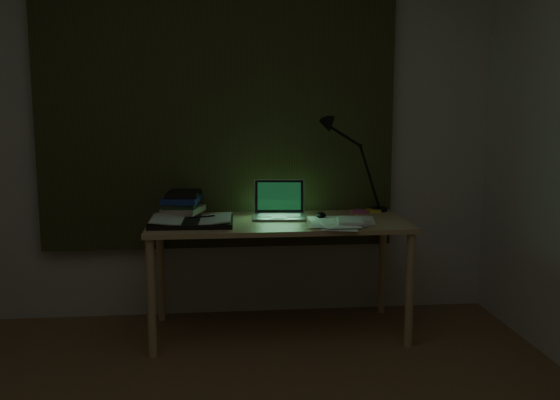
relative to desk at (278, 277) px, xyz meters
The scene contains 11 objects.
wall_back 1.05m from the desk, 129.58° to the left, with size 3.50×0.00×2.50m, color beige.
curtain 1.22m from the desk, 132.52° to the left, with size 2.20×0.06×2.00m, color #2D3219.
desk is the anchor object (origin of this frame).
laptop 0.46m from the desk, 78.10° to the left, with size 0.31×0.34×0.22m, color #A5A5A9, non-canonical shape.
open_textbook 0.61m from the desk, behind, with size 0.46×0.33×0.04m, color silver, non-canonical shape.
book_stack 0.72m from the desk, 163.67° to the left, with size 0.20×0.24×0.16m, color silver, non-canonical shape.
loose_papers 0.51m from the desk, 17.77° to the right, with size 0.32×0.34×0.02m, color white, non-canonical shape.
mouse 0.45m from the desk, 11.51° to the left, with size 0.06×0.10×0.04m, color black.
sticky_yellow 0.75m from the desk, 20.61° to the left, with size 0.08×0.08×0.02m, color gold.
sticky_pink 0.66m from the desk, 21.50° to the left, with size 0.08×0.08×0.02m, color #D25287.
desk_lamp 0.95m from the desk, 21.25° to the left, with size 0.38×0.29×0.56m, color black, non-canonical shape.
Camera 1 is at (-0.02, -1.95, 1.35)m, focal length 40.00 mm.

